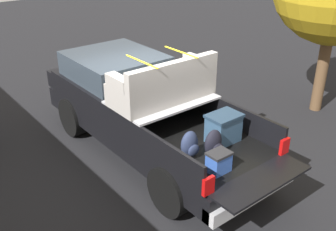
% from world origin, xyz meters
% --- Properties ---
extents(ground_plane, '(40.00, 40.00, 0.00)m').
position_xyz_m(ground_plane, '(0.00, 0.00, 0.00)').
color(ground_plane, black).
extents(pickup_truck, '(6.05, 2.06, 2.23)m').
position_xyz_m(pickup_truck, '(0.36, -0.00, 0.97)').
color(pickup_truck, black).
rests_on(pickup_truck, ground_plane).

